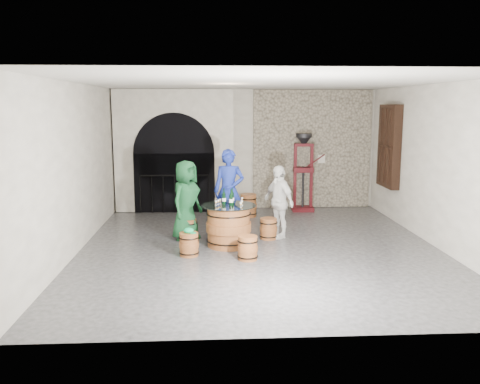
{
  "coord_description": "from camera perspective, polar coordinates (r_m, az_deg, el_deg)",
  "views": [
    {
      "loc": [
        -0.94,
        -9.71,
        2.77
      ],
      "look_at": [
        -0.36,
        0.37,
        1.05
      ],
      "focal_mm": 38.0,
      "sensor_mm": 36.0,
      "label": 1
    }
  ],
  "objects": [
    {
      "name": "side_barrel",
      "position": [
        12.81,
        0.95,
        -1.52
      ],
      "size": [
        0.44,
        0.44,
        0.58
      ],
      "rotation": [
        0.0,
        0.0,
        0.35
      ],
      "color": "brown",
      "rests_on": "ground"
    },
    {
      "name": "corking_press",
      "position": [
        13.48,
        7.13,
        2.88
      ],
      "size": [
        0.84,
        0.47,
        2.05
      ],
      "rotation": [
        0.0,
        0.0,
        -0.03
      ],
      "color": "#440B12",
      "rests_on": "ground"
    },
    {
      "name": "person_blue",
      "position": [
        11.14,
        -1.26,
        0.12
      ],
      "size": [
        0.74,
        0.56,
        1.84
      ],
      "primitive_type": "imported",
      "rotation": [
        0.0,
        0.0,
        -0.19
      ],
      "color": "navy",
      "rests_on": "ground"
    },
    {
      "name": "person_green",
      "position": [
        10.58,
        -6.06,
        -0.94
      ],
      "size": [
        0.89,
        0.97,
        1.66
      ],
      "primitive_type": "imported",
      "rotation": [
        0.0,
        0.0,
        1.0
      ],
      "color": "#134624",
      "rests_on": "ground"
    },
    {
      "name": "tasting_glass_a",
      "position": [
        9.99,
        -2.72,
        -1.23
      ],
      "size": [
        0.05,
        0.05,
        0.1
      ],
      "primitive_type": null,
      "color": "orange",
      "rests_on": "barrel_table"
    },
    {
      "name": "person_white",
      "position": [
        10.75,
        4.35,
        -1.08
      ],
      "size": [
        0.78,
        0.97,
        1.54
      ],
      "primitive_type": "imported",
      "rotation": [
        0.0,
        0.0,
        -1.04
      ],
      "color": "silver",
      "rests_on": "ground"
    },
    {
      "name": "wall_front",
      "position": [
        5.9,
        5.93,
        -1.8
      ],
      "size": [
        8.0,
        0.0,
        8.0
      ],
      "primitive_type": "plane",
      "rotation": [
        -1.57,
        0.0,
        0.0
      ],
      "color": "beige",
      "rests_on": "ground"
    },
    {
      "name": "ceiling",
      "position": [
        9.77,
        2.29,
        12.18
      ],
      "size": [
        8.0,
        8.0,
        0.0
      ],
      "primitive_type": "plane",
      "rotation": [
        3.14,
        0.0,
        0.0
      ],
      "color": "beige",
      "rests_on": "wall_back"
    },
    {
      "name": "barrel_stool_right",
      "position": [
        10.71,
        3.22,
        -4.13
      ],
      "size": [
        0.38,
        0.38,
        0.44
      ],
      "color": "brown",
      "rests_on": "ground"
    },
    {
      "name": "control_box",
      "position": [
        13.97,
        9.12,
        3.71
      ],
      "size": [
        0.18,
        0.1,
        0.22
      ],
      "primitive_type": "cube",
      "color": "silver",
      "rests_on": "wall_back"
    },
    {
      "name": "tasting_glass_e",
      "position": [
        9.79,
        0.09,
        -1.44
      ],
      "size": [
        0.05,
        0.05,
        0.1
      ],
      "primitive_type": null,
      "color": "orange",
      "rests_on": "barrel_table"
    },
    {
      "name": "wall_back",
      "position": [
        13.79,
        0.64,
        4.8
      ],
      "size": [
        8.0,
        0.0,
        8.0
      ],
      "primitive_type": "plane",
      "rotation": [
        1.57,
        0.0,
        0.0
      ],
      "color": "beige",
      "rests_on": "ground"
    },
    {
      "name": "tasting_glass_f",
      "position": [
        10.07,
        -2.47,
        -1.14
      ],
      "size": [
        0.05,
        0.05,
        0.1
      ],
      "primitive_type": null,
      "color": "orange",
      "rests_on": "barrel_table"
    },
    {
      "name": "barrel_stool_near_left",
      "position": [
        9.55,
        -5.75,
        -5.87
      ],
      "size": [
        0.38,
        0.38,
        0.44
      ],
      "color": "brown",
      "rests_on": "ground"
    },
    {
      "name": "green_cap",
      "position": [
        9.48,
        -5.76,
        -4.34
      ],
      "size": [
        0.24,
        0.19,
        0.1
      ],
      "color": "#0D9752",
      "rests_on": "barrel_stool_near_left"
    },
    {
      "name": "wall_left",
      "position": [
        10.11,
        -17.94,
        2.55
      ],
      "size": [
        0.0,
        8.0,
        8.0
      ],
      "primitive_type": "plane",
      "rotation": [
        1.57,
        0.0,
        1.57
      ],
      "color": "beige",
      "rests_on": "ground"
    },
    {
      "name": "barrel_stool_near_right",
      "position": [
        9.27,
        0.87,
        -6.31
      ],
      "size": [
        0.38,
        0.38,
        0.44
      ],
      "color": "brown",
      "rests_on": "ground"
    },
    {
      "name": "wall_right",
      "position": [
        10.74,
        21.18,
        2.76
      ],
      "size": [
        0.0,
        8.0,
        8.0
      ],
      "primitive_type": "plane",
      "rotation": [
        1.57,
        0.0,
        -1.57
      ],
      "color": "beige",
      "rests_on": "ground"
    },
    {
      "name": "arched_opening",
      "position": [
        13.54,
        -7.36,
        4.55
      ],
      "size": [
        3.1,
        0.6,
        3.19
      ],
      "color": "beige",
      "rests_on": "ground"
    },
    {
      "name": "wine_bottle_center",
      "position": [
        9.92,
        -1.01,
        -0.81
      ],
      "size": [
        0.08,
        0.08,
        0.32
      ],
      "color": "black",
      "rests_on": "barrel_table"
    },
    {
      "name": "wine_bottle_left",
      "position": [
        10.04,
        -1.81,
        -0.69
      ],
      "size": [
        0.08,
        0.08,
        0.32
      ],
      "color": "black",
      "rests_on": "barrel_table"
    },
    {
      "name": "barrel_stool_far",
      "position": [
        11.12,
        -1.25,
        -3.6
      ],
      "size": [
        0.38,
        0.38,
        0.44
      ],
      "color": "brown",
      "rests_on": "ground"
    },
    {
      "name": "tasting_glass_c",
      "position": [
        10.17,
        -2.23,
        -1.03
      ],
      "size": [
        0.05,
        0.05,
        0.1
      ],
      "primitive_type": null,
      "color": "orange",
      "rests_on": "barrel_table"
    },
    {
      "name": "tasting_glass_d",
      "position": [
        10.33,
        0.22,
        -0.86
      ],
      "size": [
        0.05,
        0.05,
        0.1
      ],
      "primitive_type": null,
      "color": "orange",
      "rests_on": "barrel_table"
    },
    {
      "name": "ground",
      "position": [
        10.14,
        2.17,
        -6.19
      ],
      "size": [
        8.0,
        8.0,
        0.0
      ],
      "primitive_type": "plane",
      "color": "#2B2B2D",
      "rests_on": "ground"
    },
    {
      "name": "shuttered_window",
      "position": [
        12.89,
        16.36,
        4.96
      ],
      "size": [
        0.23,
        1.1,
        2.0
      ],
      "color": "black",
      "rests_on": "wall_right"
    },
    {
      "name": "barrel_table",
      "position": [
        10.11,
        -1.28,
        -3.81
      ],
      "size": [
        1.09,
        1.09,
        0.84
      ],
      "color": "brown",
      "rests_on": "ground"
    },
    {
      "name": "wine_bottle_right",
      "position": [
        10.09,
        -0.88,
        -0.63
      ],
      "size": [
        0.08,
        0.08,
        0.32
      ],
      "color": "black",
      "rests_on": "barrel_table"
    },
    {
      "name": "tasting_glass_b",
      "position": [
        9.99,
        0.21,
        -1.22
      ],
      "size": [
        0.05,
        0.05,
        0.1
      ],
      "primitive_type": null,
      "color": "orange",
      "rests_on": "barrel_table"
    },
    {
      "name": "barrel_stool_left",
      "position": [
        10.69,
        -5.85,
        -4.19
      ],
      "size": [
        0.38,
        0.38,
        0.44
      ],
      "color": "brown",
      "rests_on": "ground"
    },
    {
      "name": "stone_facing_panel",
      "position": [
        13.97,
        8.07,
        4.76
      ],
      "size": [
        3.2,
        0.12,
        3.18
      ],
      "primitive_type": "cube",
      "color": "tan",
      "rests_on": "ground"
    }
  ]
}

